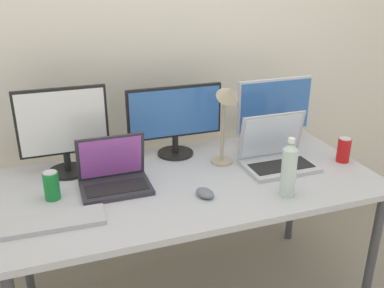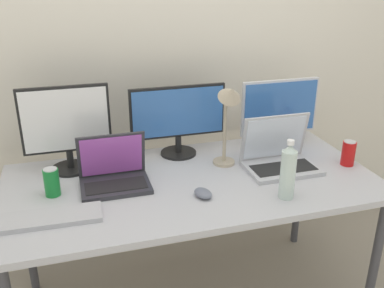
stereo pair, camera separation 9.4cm
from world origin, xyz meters
The scene contains 13 objects.
wall_back centered at (0.00, 0.59, 1.30)m, with size 7.00×0.08×2.60m, color silver.
work_desk centered at (0.00, 0.00, 0.68)m, with size 1.72×0.84×0.74m.
monitor_left centered at (-0.54, 0.27, 0.97)m, with size 0.41×0.19×0.42m.
monitor_center centered at (0.02, 0.31, 0.95)m, with size 0.50×0.19×0.37m.
monitor_right centered at (0.57, 0.27, 0.93)m, with size 0.44×0.20×0.37m.
laptop_silver centered at (-0.35, 0.05, 0.79)m, with size 0.31×0.22×0.23m.
laptop_secondary centered at (0.45, 0.01, 0.80)m, with size 0.35×0.24×0.26m.
keyboard_main centered at (-0.65, -0.18, 0.75)m, with size 0.44×0.14×0.02m, color #B2B2B7.
mouse_by_keyboard centered at (0.00, -0.17, 0.76)m, with size 0.07×0.10×0.03m, color slate.
water_bottle centered at (0.34, -0.27, 0.86)m, with size 0.07×0.07×0.26m.
soda_can_near_keyboard centered at (0.79, -0.06, 0.80)m, with size 0.07×0.07×0.13m.
soda_can_by_laptop centered at (-0.62, 0.03, 0.80)m, with size 0.07×0.07×0.13m.
desk_lamp centered at (0.21, 0.09, 1.04)m, with size 0.11×0.18×0.44m.
Camera 1 is at (-0.59, -1.68, 1.65)m, focal length 40.00 mm.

